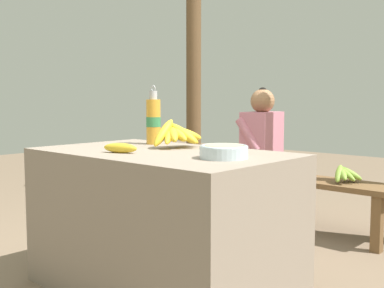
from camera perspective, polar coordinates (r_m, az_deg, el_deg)
name	(u,v)px	position (r m, az deg, el deg)	size (l,w,h in m)	color
market_counter	(162,222)	(2.34, -3.61, -9.18)	(1.23, 0.73, 0.68)	gray
banana_bunch_ripe	(177,134)	(2.42, -1.80, 1.24)	(0.19, 0.31, 0.16)	#4C381E
serving_bowl	(224,151)	(2.00, 3.79, -0.80)	(0.20, 0.20, 0.06)	silver
water_bottle	(153,121)	(2.62, -4.59, 2.79)	(0.08, 0.08, 0.32)	gold
loose_banana_front	(120,148)	(2.22, -8.49, -0.47)	(0.18, 0.10, 0.05)	gold
wooden_bench	(277,182)	(3.57, 10.02, -4.43)	(1.77, 0.32, 0.38)	brown
seated_vendor	(256,147)	(3.59, 7.62, -0.35)	(0.44, 0.41, 1.01)	#473828
banana_bunch_green	(345,173)	(3.30, 17.67, -3.30)	(0.18, 0.29, 0.13)	#4C381E
support_post_near	(194,56)	(4.42, 0.20, 10.37)	(0.13, 0.13, 2.62)	brown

